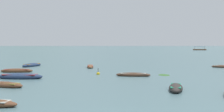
{
  "coord_description": "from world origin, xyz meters",
  "views": [
    {
      "loc": [
        0.2,
        -9.22,
        3.31
      ],
      "look_at": [
        -0.96,
        35.42,
        1.4
      ],
      "focal_mm": 41.04,
      "sensor_mm": 36.0,
      "label": 1
    }
  ],
  "objects_px": {
    "rowboat_10": "(133,75)",
    "mooring_buoy": "(98,74)",
    "rowboat_0": "(176,88)",
    "rowboat_2": "(222,67)",
    "rowboat_9": "(32,65)",
    "rowboat_5": "(5,85)",
    "ferry_0": "(200,49)",
    "rowboat_8": "(90,66)",
    "rowboat_11": "(17,71)",
    "rowboat_6": "(20,76)"
  },
  "relations": [
    {
      "from": "ferry_0",
      "to": "rowboat_9",
      "type": "bearing_deg",
      "value": -117.17
    },
    {
      "from": "rowboat_0",
      "to": "rowboat_5",
      "type": "relative_size",
      "value": 0.95
    },
    {
      "from": "rowboat_11",
      "to": "mooring_buoy",
      "type": "relative_size",
      "value": 4.78
    },
    {
      "from": "rowboat_5",
      "to": "rowboat_10",
      "type": "xyz_separation_m",
      "value": [
        10.55,
        7.22,
        -0.01
      ]
    },
    {
      "from": "rowboat_11",
      "to": "rowboat_5",
      "type": "bearing_deg",
      "value": -72.36
    },
    {
      "from": "rowboat_2",
      "to": "rowboat_6",
      "type": "bearing_deg",
      "value": -152.52
    },
    {
      "from": "rowboat_2",
      "to": "rowboat_5",
      "type": "distance_m",
      "value": 30.24
    },
    {
      "from": "rowboat_2",
      "to": "rowboat_11",
      "type": "relative_size",
      "value": 0.8
    },
    {
      "from": "rowboat_2",
      "to": "rowboat_11",
      "type": "height_order",
      "value": "rowboat_11"
    },
    {
      "from": "rowboat_8",
      "to": "rowboat_10",
      "type": "xyz_separation_m",
      "value": [
        5.73,
        -10.21,
        -0.01
      ]
    },
    {
      "from": "rowboat_2",
      "to": "ferry_0",
      "type": "distance_m",
      "value": 136.62
    },
    {
      "from": "rowboat_11",
      "to": "rowboat_10",
      "type": "bearing_deg",
      "value": -14.28
    },
    {
      "from": "rowboat_5",
      "to": "rowboat_8",
      "type": "bearing_deg",
      "value": 74.52
    },
    {
      "from": "rowboat_10",
      "to": "rowboat_2",
      "type": "bearing_deg",
      "value": 38.09
    },
    {
      "from": "rowboat_11",
      "to": "ferry_0",
      "type": "distance_m",
      "value": 153.24
    },
    {
      "from": "rowboat_0",
      "to": "rowboat_11",
      "type": "height_order",
      "value": "rowboat_11"
    },
    {
      "from": "rowboat_9",
      "to": "rowboat_10",
      "type": "bearing_deg",
      "value": -38.91
    },
    {
      "from": "rowboat_10",
      "to": "mooring_buoy",
      "type": "relative_size",
      "value": 4.54
    },
    {
      "from": "rowboat_0",
      "to": "rowboat_8",
      "type": "height_order",
      "value": "rowboat_0"
    },
    {
      "from": "rowboat_5",
      "to": "mooring_buoy",
      "type": "xyz_separation_m",
      "value": [
        6.69,
        8.71,
        -0.07
      ]
    },
    {
      "from": "rowboat_8",
      "to": "rowboat_5",
      "type": "bearing_deg",
      "value": -105.48
    },
    {
      "from": "rowboat_5",
      "to": "rowboat_11",
      "type": "xyz_separation_m",
      "value": [
        -3.43,
        10.78,
        0.02
      ]
    },
    {
      "from": "rowboat_10",
      "to": "rowboat_11",
      "type": "bearing_deg",
      "value": 165.72
    },
    {
      "from": "rowboat_5",
      "to": "mooring_buoy",
      "type": "bearing_deg",
      "value": 52.48
    },
    {
      "from": "rowboat_0",
      "to": "rowboat_2",
      "type": "bearing_deg",
      "value": 59.95
    },
    {
      "from": "rowboat_2",
      "to": "rowboat_8",
      "type": "relative_size",
      "value": 0.85
    },
    {
      "from": "rowboat_2",
      "to": "rowboat_5",
      "type": "bearing_deg",
      "value": -143.47
    },
    {
      "from": "rowboat_5",
      "to": "rowboat_9",
      "type": "relative_size",
      "value": 0.81
    },
    {
      "from": "ferry_0",
      "to": "rowboat_8",
      "type": "bearing_deg",
      "value": -113.51
    },
    {
      "from": "rowboat_6",
      "to": "rowboat_11",
      "type": "relative_size",
      "value": 1.17
    },
    {
      "from": "rowboat_8",
      "to": "rowboat_11",
      "type": "height_order",
      "value": "rowboat_11"
    },
    {
      "from": "ferry_0",
      "to": "mooring_buoy",
      "type": "xyz_separation_m",
      "value": [
        -55.49,
        -140.55,
        -0.36
      ]
    },
    {
      "from": "rowboat_9",
      "to": "ferry_0",
      "type": "xyz_separation_m",
      "value": [
        66.68,
        129.89,
        0.25
      ]
    },
    {
      "from": "rowboat_11",
      "to": "mooring_buoy",
      "type": "height_order",
      "value": "mooring_buoy"
    },
    {
      "from": "rowboat_2",
      "to": "rowboat_9",
      "type": "height_order",
      "value": "rowboat_9"
    },
    {
      "from": "mooring_buoy",
      "to": "rowboat_0",
      "type": "bearing_deg",
      "value": -56.73
    },
    {
      "from": "rowboat_8",
      "to": "ferry_0",
      "type": "relative_size",
      "value": 0.42
    },
    {
      "from": "rowboat_0",
      "to": "rowboat_2",
      "type": "height_order",
      "value": "rowboat_0"
    },
    {
      "from": "rowboat_11",
      "to": "ferry_0",
      "type": "bearing_deg",
      "value": 64.65
    },
    {
      "from": "rowboat_0",
      "to": "rowboat_2",
      "type": "relative_size",
      "value": 1.05
    },
    {
      "from": "rowboat_5",
      "to": "rowboat_9",
      "type": "height_order",
      "value": "rowboat_9"
    },
    {
      "from": "rowboat_10",
      "to": "ferry_0",
      "type": "relative_size",
      "value": 0.42
    },
    {
      "from": "rowboat_0",
      "to": "rowboat_9",
      "type": "height_order",
      "value": "rowboat_9"
    },
    {
      "from": "rowboat_9",
      "to": "mooring_buoy",
      "type": "relative_size",
      "value": 5.24
    },
    {
      "from": "rowboat_5",
      "to": "rowboat_6",
      "type": "bearing_deg",
      "value": 98.66
    },
    {
      "from": "rowboat_2",
      "to": "rowboat_9",
      "type": "bearing_deg",
      "value": 177.27
    },
    {
      "from": "rowboat_5",
      "to": "mooring_buoy",
      "type": "distance_m",
      "value": 10.98
    },
    {
      "from": "ferry_0",
      "to": "rowboat_2",
      "type": "bearing_deg",
      "value": -106.1
    },
    {
      "from": "rowboat_2",
      "to": "rowboat_10",
      "type": "bearing_deg",
      "value": -141.91
    },
    {
      "from": "rowboat_0",
      "to": "rowboat_10",
      "type": "distance_m",
      "value": 8.83
    }
  ]
}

